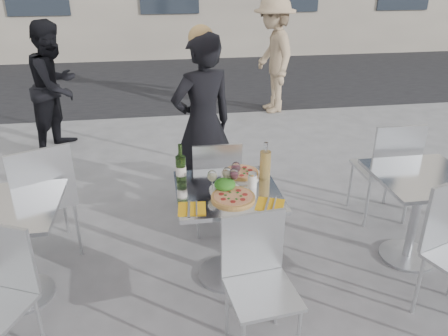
{
  "coord_description": "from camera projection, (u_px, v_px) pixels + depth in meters",
  "views": [
    {
      "loc": [
        -0.45,
        -2.68,
        2.19
      ],
      "look_at": [
        0.0,
        0.15,
        0.85
      ],
      "focal_mm": 35.0,
      "sensor_mm": 36.0,
      "label": 1
    }
  ],
  "objects": [
    {
      "name": "napkin_left",
      "position": [
        192.0,
        209.0,
        2.83
      ],
      "size": [
        0.2,
        0.2,
        0.01
      ],
      "rotation": [
        0.0,
        0.0,
        -0.09
      ],
      "color": "#F0AF14",
      "rests_on": "main_table"
    },
    {
      "name": "wineglass_white_b",
      "position": [
        227.0,
        174.0,
        3.06
      ],
      "size": [
        0.07,
        0.07,
        0.16
      ],
      "color": "white",
      "rests_on": "main_table"
    },
    {
      "name": "side_table_right",
      "position": [
        418.0,
        200.0,
        3.37
      ],
      "size": [
        0.72,
        0.72,
        0.75
      ],
      "color": "#B7BABF",
      "rests_on": "ground"
    },
    {
      "name": "side_chair_lfar",
      "position": [
        43.0,
        193.0,
        3.35
      ],
      "size": [
        0.61,
        0.61,
        1.0
      ],
      "rotation": [
        0.0,
        0.0,
        3.58
      ],
      "color": "silver",
      "rests_on": "ground"
    },
    {
      "name": "napkin_right",
      "position": [
        270.0,
        204.0,
        2.88
      ],
      "size": [
        0.23,
        0.23,
        0.01
      ],
      "rotation": [
        0.0,
        0.0,
        -0.38
      ],
      "color": "#F0AF14",
      "rests_on": "main_table"
    },
    {
      "name": "chair_far",
      "position": [
        216.0,
        180.0,
        3.72
      ],
      "size": [
        0.41,
        0.42,
        0.89
      ],
      "rotation": [
        0.0,
        0.0,
        3.13
      ],
      "color": "silver",
      "rests_on": "ground"
    },
    {
      "name": "salad_plate",
      "position": [
        225.0,
        185.0,
        3.05
      ],
      "size": [
        0.22,
        0.22,
        0.09
      ],
      "color": "white",
      "rests_on": "main_table"
    },
    {
      "name": "side_chair_rfar",
      "position": [
        388.0,
        164.0,
        3.87
      ],
      "size": [
        0.45,
        0.47,
        0.98
      ],
      "rotation": [
        0.0,
        0.0,
        3.12
      ],
      "color": "silver",
      "rests_on": "ground"
    },
    {
      "name": "woman_diner",
      "position": [
        203.0,
        125.0,
        4.03
      ],
      "size": [
        0.72,
        0.6,
        1.68
      ],
      "primitive_type": "imported",
      "rotation": [
        0.0,
        0.0,
        3.52
      ],
      "color": "black",
      "rests_on": "ground"
    },
    {
      "name": "pizza_near",
      "position": [
        233.0,
        197.0,
        2.95
      ],
      "size": [
        0.3,
        0.3,
        0.02
      ],
      "color": "tan",
      "rests_on": "main_table"
    },
    {
      "name": "wineglass_red_a",
      "position": [
        234.0,
        175.0,
        3.04
      ],
      "size": [
        0.07,
        0.07,
        0.16
      ],
      "color": "white",
      "rests_on": "main_table"
    },
    {
      "name": "side_table_left",
      "position": [
        9.0,
        234.0,
        2.95
      ],
      "size": [
        0.72,
        0.72,
        0.75
      ],
      "color": "#B7BABF",
      "rests_on": "ground"
    },
    {
      "name": "sugar_shaker",
      "position": [
        252.0,
        180.0,
        3.09
      ],
      "size": [
        0.06,
        0.06,
        0.11
      ],
      "color": "white",
      "rests_on": "main_table"
    },
    {
      "name": "chair_near",
      "position": [
        258.0,
        273.0,
        2.61
      ],
      "size": [
        0.44,
        0.45,
        0.87
      ],
      "rotation": [
        0.0,
        0.0,
        0.12
      ],
      "color": "silver",
      "rests_on": "ground"
    },
    {
      "name": "pedestrian_b",
      "position": [
        273.0,
        56.0,
        6.82
      ],
      "size": [
        0.71,
        1.18,
        1.78
      ],
      "primitive_type": "imported",
      "rotation": [
        0.0,
        0.0,
        4.76
      ],
      "color": "tan",
      "rests_on": "ground"
    },
    {
      "name": "pedestrian_a",
      "position": [
        55.0,
        86.0,
        5.44
      ],
      "size": [
        0.86,
        0.96,
        1.61
      ],
      "primitive_type": "imported",
      "rotation": [
        0.0,
        0.0,
        1.17
      ],
      "color": "black",
      "rests_on": "ground"
    },
    {
      "name": "pizza_far",
      "position": [
        241.0,
        173.0,
        3.28
      ],
      "size": [
        0.3,
        0.3,
        0.03
      ],
      "color": "white",
      "rests_on": "main_table"
    },
    {
      "name": "street_asphalt",
      "position": [
        177.0,
        78.0,
        9.2
      ],
      "size": [
        24.0,
        5.0,
        0.0
      ],
      "primitive_type": "cube",
      "color": "black",
      "rests_on": "ground"
    },
    {
      "name": "wine_bottle",
      "position": [
        181.0,
        168.0,
        3.13
      ],
      "size": [
        0.07,
        0.08,
        0.29
      ],
      "color": "#365A21",
      "rests_on": "main_table"
    },
    {
      "name": "ground",
      "position": [
        227.0,
        275.0,
        3.39
      ],
      "size": [
        80.0,
        80.0,
        0.0
      ],
      "primitive_type": "plane",
      "color": "slate"
    },
    {
      "name": "main_table",
      "position": [
        227.0,
        215.0,
        3.16
      ],
      "size": [
        0.72,
        0.72,
        0.75
      ],
      "color": "#B7BABF",
      "rests_on": "ground"
    },
    {
      "name": "wineglass_red_b",
      "position": [
        236.0,
        168.0,
        3.14
      ],
      "size": [
        0.07,
        0.07,
        0.16
      ],
      "color": "white",
      "rests_on": "main_table"
    },
    {
      "name": "wineglass_white_a",
      "position": [
        212.0,
        177.0,
        3.01
      ],
      "size": [
        0.07,
        0.07,
        0.16
      ],
      "color": "white",
      "rests_on": "main_table"
    },
    {
      "name": "carafe",
      "position": [
        265.0,
        165.0,
        3.17
      ],
      "size": [
        0.08,
        0.08,
        0.29
      ],
      "color": "#E3BC60",
      "rests_on": "main_table"
    }
  ]
}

